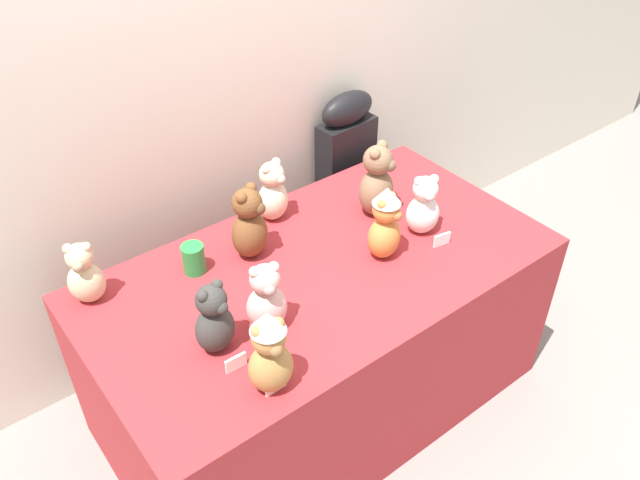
{
  "coord_description": "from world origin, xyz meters",
  "views": [
    {
      "loc": [
        -1.09,
        -1.16,
        2.23
      ],
      "look_at": [
        0.0,
        0.25,
        0.85
      ],
      "focal_mm": 36.45,
      "sensor_mm": 36.0,
      "label": 1
    }
  ],
  "objects": [
    {
      "name": "party_cup_green",
      "position": [
        -0.36,
        0.5,
        0.79
      ],
      "size": [
        0.08,
        0.08,
        0.11
      ],
      "primitive_type": "cylinder",
      "color": "#238C3D",
      "rests_on": "display_table"
    },
    {
      "name": "display_table",
      "position": [
        0.0,
        0.25,
        0.37
      ],
      "size": [
        1.69,
        0.91,
        0.73
      ],
      "primitive_type": "cube",
      "color": "maroon",
      "rests_on": "ground_plane"
    },
    {
      "name": "name_card_front_middle",
      "position": [
        -0.49,
        0.03,
        0.76
      ],
      "size": [
        0.07,
        0.01,
        0.05
      ],
      "primitive_type": "cube",
      "rotation": [
        0.0,
        0.0,
        -0.01
      ],
      "color": "white",
      "rests_on": "display_table"
    },
    {
      "name": "teddy_bear_chestnut",
      "position": [
        -0.15,
        0.46,
        0.87
      ],
      "size": [
        0.19,
        0.18,
        0.29
      ],
      "rotation": [
        0.0,
        0.0,
        0.5
      ],
      "color": "brown",
      "rests_on": "display_table"
    },
    {
      "name": "teddy_bear_sand",
      "position": [
        -0.72,
        0.59,
        0.84
      ],
      "size": [
        0.16,
        0.15,
        0.24
      ],
      "rotation": [
        0.0,
        0.0,
        -0.5
      ],
      "color": "#CCB78E",
      "rests_on": "display_table"
    },
    {
      "name": "wall_back",
      "position": [
        0.0,
        0.95,
        1.3
      ],
      "size": [
        7.0,
        0.08,
        2.6
      ],
      "primitive_type": "cube",
      "color": "silver",
      "rests_on": "ground_plane"
    },
    {
      "name": "ground_plane",
      "position": [
        0.0,
        0.0,
        0.0
      ],
      "size": [
        10.0,
        10.0,
        0.0
      ],
      "primitive_type": "plane",
      "color": "gray"
    },
    {
      "name": "teddy_bear_cream",
      "position": [
        0.04,
        0.6,
        0.85
      ],
      "size": [
        0.16,
        0.15,
        0.26
      ],
      "rotation": [
        0.0,
        0.0,
        0.31
      ],
      "color": "beige",
      "rests_on": "display_table"
    },
    {
      "name": "teddy_bear_ginger",
      "position": [
        0.22,
        0.16,
        0.88
      ],
      "size": [
        0.16,
        0.15,
        0.29
      ],
      "rotation": [
        0.0,
        0.0,
        0.3
      ],
      "color": "#D17F3D",
      "rests_on": "display_table"
    },
    {
      "name": "name_card_front_left",
      "position": [
        -0.44,
        -0.11,
        0.76
      ],
      "size": [
        0.07,
        0.01,
        0.05
      ],
      "primitive_type": "cube",
      "rotation": [
        0.0,
        0.0,
        0.02
      ],
      "color": "white",
      "rests_on": "display_table"
    },
    {
      "name": "teddy_bear_charcoal",
      "position": [
        -0.49,
        0.14,
        0.85
      ],
      "size": [
        0.16,
        0.14,
        0.26
      ],
      "rotation": [
        0.0,
        0.0,
        0.27
      ],
      "color": "#383533",
      "rests_on": "display_table"
    },
    {
      "name": "teddy_bear_snow",
      "position": [
        0.44,
        0.18,
        0.85
      ],
      "size": [
        0.16,
        0.15,
        0.25
      ],
      "rotation": [
        0.0,
        0.0,
        -0.42
      ],
      "color": "white",
      "rests_on": "display_table"
    },
    {
      "name": "teddy_bear_mocha",
      "position": [
        0.38,
        0.38,
        0.87
      ],
      "size": [
        0.2,
        0.19,
        0.3
      ],
      "rotation": [
        0.0,
        0.0,
        0.45
      ],
      "color": "#7F6047",
      "rests_on": "display_table"
    },
    {
      "name": "name_card_front_right",
      "position": [
        0.44,
        0.07,
        0.76
      ],
      "size": [
        0.07,
        0.02,
        0.05
      ],
      "primitive_type": "cube",
      "rotation": [
        0.0,
        0.0,
        -0.18
      ],
      "color": "white",
      "rests_on": "display_table"
    },
    {
      "name": "instrument_case",
      "position": [
        0.61,
        0.83,
        0.51
      ],
      "size": [
        0.29,
        0.14,
        1.02
      ],
      "rotation": [
        0.0,
        0.0,
        0.06
      ],
      "color": "black",
      "rests_on": "ground_plane"
    },
    {
      "name": "teddy_bear_blush",
      "position": [
        -0.31,
        0.12,
        0.85
      ],
      "size": [
        0.16,
        0.14,
        0.26
      ],
      "rotation": [
        0.0,
        0.0,
        -0.27
      ],
      "color": "beige",
      "rests_on": "display_table"
    },
    {
      "name": "teddy_bear_caramel",
      "position": [
        -0.44,
        -0.1,
        0.88
      ],
      "size": [
        0.15,
        0.13,
        0.3
      ],
      "rotation": [
        0.0,
        0.0,
        -0.14
      ],
      "color": "#B27A42",
      "rests_on": "display_table"
    }
  ]
}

